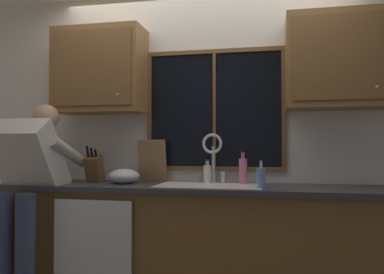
# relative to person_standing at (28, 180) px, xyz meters

# --- Properties ---
(back_wall) EXTENTS (5.48, 0.12, 2.55)m
(back_wall) POSITION_rel_person_standing_xyz_m (1.23, 0.67, 0.31)
(back_wall) COLOR silver
(back_wall) RESTS_ON floor
(window_glass) EXTENTS (1.10, 0.02, 0.95)m
(window_glass) POSITION_rel_person_standing_xyz_m (1.33, 0.61, 0.56)
(window_glass) COLOR black
(window_frame_top) EXTENTS (1.17, 0.02, 0.04)m
(window_frame_top) POSITION_rel_person_standing_xyz_m (1.33, 0.60, 1.06)
(window_frame_top) COLOR brown
(window_frame_bottom) EXTENTS (1.17, 0.02, 0.04)m
(window_frame_bottom) POSITION_rel_person_standing_xyz_m (1.33, 0.60, 0.07)
(window_frame_bottom) COLOR brown
(window_frame_left) EXTENTS (0.04, 0.02, 0.95)m
(window_frame_left) POSITION_rel_person_standing_xyz_m (0.76, 0.60, 0.56)
(window_frame_left) COLOR brown
(window_frame_right) EXTENTS (0.03, 0.02, 0.95)m
(window_frame_right) POSITION_rel_person_standing_xyz_m (1.90, 0.60, 0.56)
(window_frame_right) COLOR brown
(window_mullion_center) EXTENTS (0.02, 0.02, 0.95)m
(window_mullion_center) POSITION_rel_person_standing_xyz_m (1.33, 0.59, 0.56)
(window_mullion_center) COLOR brown
(lower_cabinet_run) EXTENTS (3.08, 0.58, 0.88)m
(lower_cabinet_run) POSITION_rel_person_standing_xyz_m (1.23, 0.32, -0.52)
(lower_cabinet_run) COLOR brown
(lower_cabinet_run) RESTS_ON floor
(countertop) EXTENTS (3.14, 0.62, 0.04)m
(countertop) POSITION_rel_person_standing_xyz_m (1.23, 0.30, -0.06)
(countertop) COLOR #38383D
(countertop) RESTS_ON lower_cabinet_run
(dishwasher_front) EXTENTS (0.60, 0.02, 0.74)m
(dishwasher_front) POSITION_rel_person_standing_xyz_m (0.52, 0.01, -0.50)
(dishwasher_front) COLOR white
(upper_cabinet_left) EXTENTS (0.76, 0.36, 0.72)m
(upper_cabinet_left) POSITION_rel_person_standing_xyz_m (0.37, 0.44, 0.90)
(upper_cabinet_left) COLOR olive
(upper_cabinet_right) EXTENTS (0.76, 0.36, 0.72)m
(upper_cabinet_right) POSITION_rel_person_standing_xyz_m (2.29, 0.44, 0.90)
(upper_cabinet_right) COLOR olive
(sink) EXTENTS (0.80, 0.46, 0.21)m
(sink) POSITION_rel_person_standing_xyz_m (1.33, 0.31, -0.14)
(sink) COLOR white
(sink) RESTS_ON lower_cabinet_run
(faucet) EXTENTS (0.18, 0.09, 0.40)m
(faucet) POSITION_rel_person_standing_xyz_m (1.34, 0.49, 0.21)
(faucet) COLOR silver
(faucet) RESTS_ON countertop
(person_standing) EXTENTS (0.53, 0.69, 1.56)m
(person_standing) POSITION_rel_person_standing_xyz_m (0.00, 0.00, 0.00)
(person_standing) COLOR #384260
(person_standing) RESTS_ON floor
(knife_block) EXTENTS (0.12, 0.18, 0.32)m
(knife_block) POSITION_rel_person_standing_xyz_m (0.33, 0.43, 0.07)
(knife_block) COLOR brown
(knife_block) RESTS_ON countertop
(cutting_board) EXTENTS (0.24, 0.09, 0.36)m
(cutting_board) POSITION_rel_person_standing_xyz_m (0.81, 0.53, 0.13)
(cutting_board) COLOR #997047
(cutting_board) RESTS_ON countertop
(mixing_bowl) EXTENTS (0.25, 0.25, 0.12)m
(mixing_bowl) POSITION_rel_person_standing_xyz_m (0.63, 0.33, 0.02)
(mixing_bowl) COLOR silver
(mixing_bowl) RESTS_ON countertop
(soap_dispenser) EXTENTS (0.06, 0.07, 0.20)m
(soap_dispenser) POSITION_rel_person_standing_xyz_m (1.73, 0.19, 0.03)
(soap_dispenser) COLOR #668CCC
(soap_dispenser) RESTS_ON countertop
(bottle_green_glass) EXTENTS (0.06, 0.06, 0.19)m
(bottle_green_glass) POSITION_rel_person_standing_xyz_m (1.29, 0.49, 0.04)
(bottle_green_glass) COLOR silver
(bottle_green_glass) RESTS_ON countertop
(bottle_tall_clear) EXTENTS (0.07, 0.07, 0.26)m
(bottle_tall_clear) POSITION_rel_person_standing_xyz_m (1.58, 0.49, 0.07)
(bottle_tall_clear) COLOR pink
(bottle_tall_clear) RESTS_ON countertop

